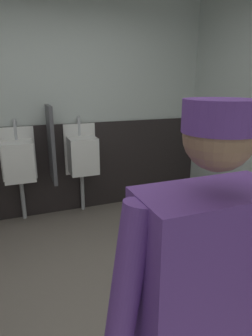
{
  "coord_description": "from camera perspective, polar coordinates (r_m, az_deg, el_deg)",
  "views": [
    {
      "loc": [
        -0.44,
        -1.76,
        1.65
      ],
      "look_at": [
        0.05,
        -0.51,
        1.25
      ],
      "focal_mm": 30.86,
      "sensor_mm": 36.0,
      "label": 1
    }
  ],
  "objects": [
    {
      "name": "wainscot_band_back",
      "position": [
        3.79,
        -13.63,
        -0.3
      ],
      "size": [
        4.03,
        0.03,
        1.15
      ],
      "primitive_type": "cube",
      "color": "black",
      "rests_on": "ground_plane"
    },
    {
      "name": "urinal_middle",
      "position": [
        3.65,
        -8.64,
        2.61
      ],
      "size": [
        0.4,
        0.34,
        1.24
      ],
      "color": "white",
      "rests_on": "ground_plane"
    },
    {
      "name": "privacy_divider_panel",
      "position": [
        3.49,
        -14.54,
        4.51
      ],
      "size": [
        0.04,
        0.4,
        0.9
      ],
      "primitive_type": "cube",
      "color": "#4C4C51"
    },
    {
      "name": "wall_back",
      "position": [
        3.72,
        -14.67,
        12.16
      ],
      "size": [
        4.63,
        0.12,
        2.79
      ],
      "primitive_type": "cube",
      "color": "silver",
      "rests_on": "ground_plane"
    },
    {
      "name": "ground_plane",
      "position": [
        2.47,
        -5.91,
        -26.09
      ],
      "size": [
        4.63,
        4.32,
        0.04
      ],
      "primitive_type": "cube",
      "color": "slate"
    },
    {
      "name": "person",
      "position": [
        1.1,
        15.35,
        -24.25
      ],
      "size": [
        0.69,
        0.6,
        1.61
      ],
      "color": "#2D3342",
      "rests_on": "ground_plane"
    },
    {
      "name": "urinal_left",
      "position": [
        3.57,
        -20.44,
        1.42
      ],
      "size": [
        0.4,
        0.34,
        1.24
      ],
      "color": "white",
      "rests_on": "ground_plane"
    }
  ]
}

